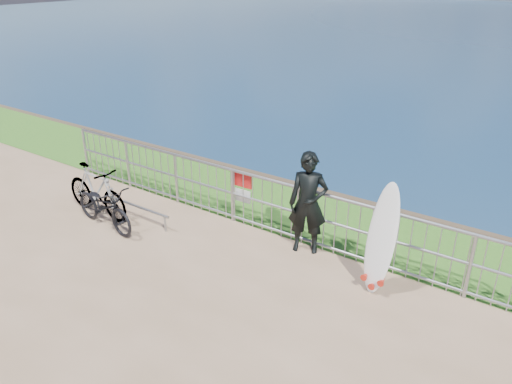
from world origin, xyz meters
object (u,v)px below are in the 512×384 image
Objects in this scene: surfboard at (381,243)px; bicycle_near at (104,206)px; surfer at (308,203)px; bicycle_far at (96,191)px.

surfboard is 1.06× the size of bicycle_near.
bicycle_far is (-4.20, -1.21, -0.39)m from surfer.
bicycle_near is (-3.66, -1.48, -0.48)m from surfer.
surfer is at bearing -61.47° from bicycle_near.
bicycle_near is (-5.16, -1.08, -0.38)m from surfboard.
bicycle_near is 0.95× the size of bicycle_far.
surfer is 1.56m from surfboard.
surfer is 1.09× the size of bicycle_near.
surfer is 1.03× the size of surfboard.
bicycle_far is at bearing 69.97° from bicycle_near.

